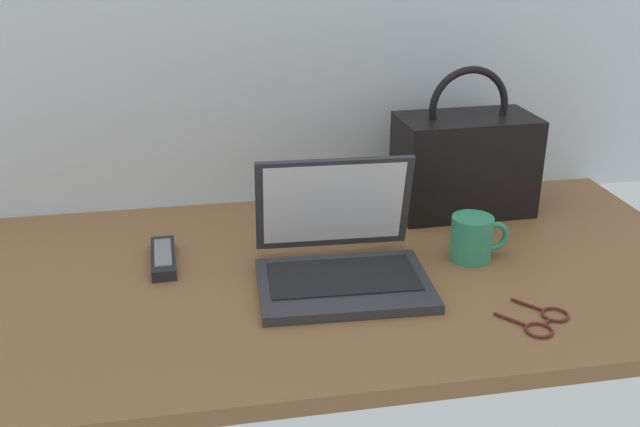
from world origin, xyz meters
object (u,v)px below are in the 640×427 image
object	(u,v)px
laptop	(340,256)
remote_control_near	(163,258)
coffee_mug	(474,238)
eyeglasses	(545,321)
handbag	(464,162)

from	to	relation	value
laptop	remote_control_near	world-z (taller)	laptop
laptop	remote_control_near	bearing A→B (deg)	159.60
coffee_mug	eyeglasses	distance (m)	0.25
eyeglasses	handbag	size ratio (longest dim) A/B	0.42
remote_control_near	handbag	world-z (taller)	handbag
laptop	eyeglasses	bearing A→B (deg)	-35.96
remote_control_near	handbag	bearing A→B (deg)	12.70
laptop	handbag	xyz separation A→B (m)	(0.34, 0.27, 0.07)
coffee_mug	eyeglasses	bearing A→B (deg)	-82.77
remote_control_near	handbag	distance (m)	0.69
remote_control_near	eyeglasses	size ratio (longest dim) A/B	1.17
remote_control_near	handbag	size ratio (longest dim) A/B	0.49
coffee_mug	remote_control_near	size ratio (longest dim) A/B	0.73
eyeglasses	handbag	bearing A→B (deg)	85.84
eyeglasses	handbag	world-z (taller)	handbag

